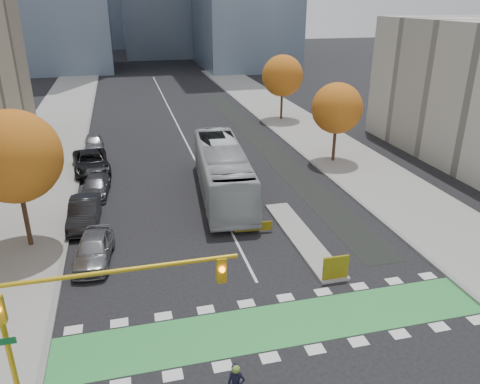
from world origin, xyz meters
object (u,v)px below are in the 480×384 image
tree_west (14,157)px  parked_car_e (94,142)px  tree_east_near (337,108)px  parked_car_c (95,186)px  tree_east_far (283,76)px  hazard_board (336,267)px  traffic_signal_west (81,303)px  parked_car_b (84,213)px  parked_car_a (94,249)px  parked_car_d (91,162)px  bus (222,171)px

tree_west → parked_car_e: 19.84m
tree_east_near → parked_car_c: size_ratio=1.50×
tree_east_far → parked_car_c: tree_east_far is taller
hazard_board → traffic_signal_west: (-11.93, -4.71, 3.23)m
tree_east_near → hazard_board: bearing=-114.2°
traffic_signal_west → parked_car_b: bearing=94.1°
tree_west → parked_car_a: bearing=-36.0°
tree_west → parked_car_d: size_ratio=1.33×
traffic_signal_west → parked_car_d: traffic_signal_west is taller
bus → hazard_board: bearing=-70.6°
parked_car_a → parked_car_c: size_ratio=1.01×
bus → parked_car_a: (-8.99, -7.65, -1.08)m
tree_west → parked_car_c: bearing=64.2°
parked_car_e → bus: bearing=-57.3°
parked_car_a → parked_car_b: parked_car_b is taller
parked_car_b → parked_car_d: parked_car_d is taller
hazard_board → tree_east_far: bearing=75.9°
traffic_signal_west → parked_car_c: traffic_signal_west is taller
hazard_board → tree_east_near: size_ratio=0.20×
tree_west → parked_car_b: bearing=37.1°
parked_car_e → parked_car_d: bearing=-92.0°
tree_west → traffic_signal_west: (4.07, -12.51, -1.58)m
traffic_signal_west → bus: bearing=63.5°
tree_west → parked_car_d: bearing=76.6°
parked_car_c → parked_car_e: 11.73m
hazard_board → bus: size_ratio=0.10×
tree_east_near → parked_car_c: tree_east_near is taller
parked_car_a → parked_car_b: (-0.75, 5.00, 0.03)m
hazard_board → parked_car_d: parked_car_d is taller
hazard_board → parked_car_d: bearing=122.5°
tree_west → parked_car_c: (3.52, 7.27, -4.93)m
parked_car_a → parked_car_e: (-0.75, 21.72, -0.07)m
hazard_board → bus: bus is taller
parked_car_c → parked_car_e: bearing=98.0°
tree_west → parked_car_c: 9.46m
bus → parked_car_d: bearing=146.8°
tree_east_far → hazard_board: bearing=-104.1°
parked_car_a → parked_car_d: 15.33m
hazard_board → parked_car_c: (-12.48, 15.07, -0.12)m
parked_car_e → traffic_signal_west: bearing=-90.0°
parked_car_e → parked_car_a: bearing=-90.0°
tree_west → bus: (12.74, 4.92, -3.72)m
tree_west → parked_car_c: tree_west is taller
parked_car_b → bus: bearing=17.9°
traffic_signal_west → parked_car_d: (-1.07, 25.10, -3.18)m
hazard_board → parked_car_e: 29.78m
parked_car_d → tree_east_near: bearing=-13.2°
parked_car_a → parked_car_d: bearing=99.1°
tree_east_near → parked_car_b: 22.74m
traffic_signal_west → parked_car_d: bearing=92.4°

